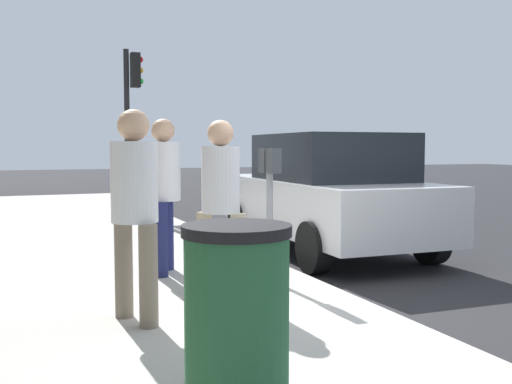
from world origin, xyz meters
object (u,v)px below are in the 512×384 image
object	(u,v)px
traffic_signal	(131,103)
parking_officer	(164,183)
pedestrian_bystander	(135,199)
parked_sedan_near	(326,192)
pedestrian_at_meter	(221,194)
parking_meter	(270,186)
trash_bin	(237,318)

from	to	relation	value
traffic_signal	parking_officer	bearing A→B (deg)	172.30
traffic_signal	pedestrian_bystander	bearing A→B (deg)	169.54
parked_sedan_near	traffic_signal	bearing A→B (deg)	18.96
pedestrian_at_meter	parked_sedan_near	size ratio (longest dim) A/B	0.38
parking_meter	parked_sedan_near	xyz separation A→B (m)	(2.06, -1.85, -0.27)
parking_meter	pedestrian_bystander	world-z (taller)	pedestrian_bystander
pedestrian_bystander	traffic_signal	xyz separation A→B (m)	(8.48, -1.57, 1.42)
pedestrian_at_meter	parking_officer	xyz separation A→B (m)	(1.18, 0.27, 0.05)
parked_sedan_near	trash_bin	size ratio (longest dim) A/B	4.42
pedestrian_bystander	trash_bin	bearing A→B (deg)	-104.64
traffic_signal	parking_meter	bearing A→B (deg)	-179.71
pedestrian_bystander	parked_sedan_near	size ratio (longest dim) A/B	0.39
parked_sedan_near	trash_bin	distance (m)	5.81
parking_officer	traffic_signal	xyz separation A→B (m)	(6.75, -0.91, 1.40)
parking_officer	trash_bin	size ratio (longest dim) A/B	1.72
parked_sedan_near	pedestrian_at_meter	bearing A→B (deg)	134.07
parking_meter	pedestrian_at_meter	bearing A→B (deg)	119.62
parked_sedan_near	trash_bin	xyz separation A→B (m)	(-4.80, 3.26, -0.24)
pedestrian_at_meter	traffic_signal	size ratio (longest dim) A/B	0.47
pedestrian_at_meter	pedestrian_bystander	xyz separation A→B (m)	(-0.55, 0.92, 0.03)
pedestrian_bystander	parking_officer	bearing A→B (deg)	48.59
pedestrian_bystander	trash_bin	xyz separation A→B (m)	(-1.81, -0.19, -0.50)
parking_meter	pedestrian_at_meter	size ratio (longest dim) A/B	0.84
pedestrian_bystander	trash_bin	distance (m)	1.89
parking_meter	trash_bin	distance (m)	3.13
parking_meter	trash_bin	bearing A→B (deg)	152.79
pedestrian_at_meter	parking_meter	bearing A→B (deg)	-13.80
parking_meter	parking_officer	xyz separation A→B (m)	(0.79, 0.95, 0.00)
parking_officer	pedestrian_bystander	bearing A→B (deg)	-87.00
trash_bin	parked_sedan_near	bearing A→B (deg)	-34.14
pedestrian_bystander	pedestrian_at_meter	bearing A→B (deg)	10.03
parking_meter	pedestrian_bystander	distance (m)	1.86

